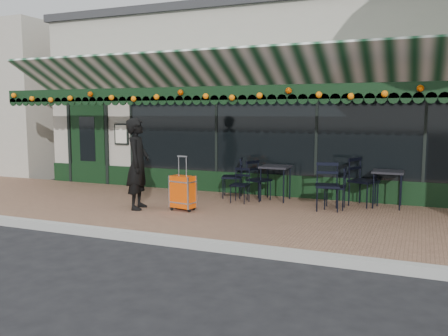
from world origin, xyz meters
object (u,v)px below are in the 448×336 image
at_px(woman, 138,164).
at_px(cafe_table_a, 388,174).
at_px(chair_b_front, 240,185).
at_px(chair_b_left, 232,177).
at_px(chair_b_right, 259,180).
at_px(suitcase, 183,192).
at_px(chair_a_right, 364,182).
at_px(chair_a_front, 327,186).
at_px(cafe_table_b, 276,169).
at_px(chair_a_left, 335,188).

bearing_deg(woman, cafe_table_a, -81.92).
height_order(woman, chair_b_front, woman).
bearing_deg(chair_b_front, chair_b_left, 126.31).
bearing_deg(chair_b_right, suitcase, 171.44).
relative_size(cafe_table_a, chair_b_front, 1.00).
distance_m(chair_a_right, chair_a_front, 0.94).
relative_size(cafe_table_b, chair_a_right, 0.75).
height_order(woman, chair_b_left, woman).
relative_size(woman, chair_b_front, 2.41).
bearing_deg(suitcase, chair_a_right, 41.04).
xyz_separation_m(suitcase, chair_b_left, (0.37, 1.68, 0.10)).
bearing_deg(chair_a_right, suitcase, 143.99).
bearing_deg(cafe_table_b, suitcase, -127.76).
xyz_separation_m(suitcase, cafe_table_b, (1.36, 1.76, 0.32)).
bearing_deg(suitcase, chair_b_right, 68.71).
distance_m(cafe_table_b, chair_b_left, 1.02).
relative_size(cafe_table_b, chair_b_front, 1.01).
bearing_deg(chair_a_front, woman, -171.77).
distance_m(chair_b_left, chair_b_right, 0.66).
xyz_separation_m(suitcase, chair_a_front, (2.61, 1.12, 0.12)).
bearing_deg(chair_a_left, suitcase, -67.69).
relative_size(woman, chair_a_front, 1.90).
distance_m(woman, chair_b_left, 2.31).
distance_m(chair_a_left, chair_a_right, 0.71).
distance_m(woman, chair_a_front, 3.77).
distance_m(woman, suitcase, 1.07).
bearing_deg(woman, chair_a_right, -80.21).
bearing_deg(chair_b_right, woman, 157.14).
xyz_separation_m(chair_a_right, chair_b_front, (-2.47, -0.64, -0.13)).
distance_m(chair_a_left, chair_b_right, 1.72).
height_order(chair_a_left, chair_a_front, chair_a_front).
distance_m(cafe_table_b, chair_a_left, 1.45).
height_order(chair_a_left, chair_b_front, chair_a_left).
bearing_deg(chair_a_right, cafe_table_a, -58.29).
distance_m(chair_a_front, chair_b_front, 1.86).
distance_m(woman, chair_b_front, 2.21).
relative_size(cafe_table_a, chair_b_right, 0.85).
bearing_deg(chair_a_front, chair_b_right, 150.60).
bearing_deg(chair_b_left, chair_b_right, 67.24).
height_order(woman, suitcase, woman).
relative_size(woman, chair_a_left, 2.11).
bearing_deg(cafe_table_a, woman, -155.56).
relative_size(woman, cafe_table_b, 2.38).
bearing_deg(chair_a_right, chair_b_right, 120.22).
bearing_deg(chair_b_front, chair_a_front, -2.84).
bearing_deg(chair_b_left, chair_b_front, 20.95).
distance_m(suitcase, chair_a_left, 3.03).
xyz_separation_m(chair_b_left, chair_b_right, (0.66, -0.08, -0.02)).
relative_size(woman, chair_b_right, 2.06).
xyz_separation_m(cafe_table_b, chair_a_left, (1.36, -0.44, -0.25)).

